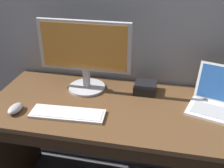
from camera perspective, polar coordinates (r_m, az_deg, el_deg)
desk at (r=1.67m, az=4.48°, el=-11.88°), size 1.72×0.65×0.77m
laptop_white at (r=1.62m, az=21.87°, el=-3.43°), size 0.37×0.35×0.22m
external_monitor at (r=1.63m, az=-5.83°, el=6.46°), size 0.56×0.23×0.45m
wired_keyboard at (r=1.49m, az=-9.43°, el=-6.26°), size 0.41×0.15×0.02m
computer_mouse at (r=1.59m, az=-19.87°, el=-4.94°), size 0.07×0.12×0.04m
external_drive_box at (r=1.70m, az=7.07°, el=-0.79°), size 0.14×0.15×0.06m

